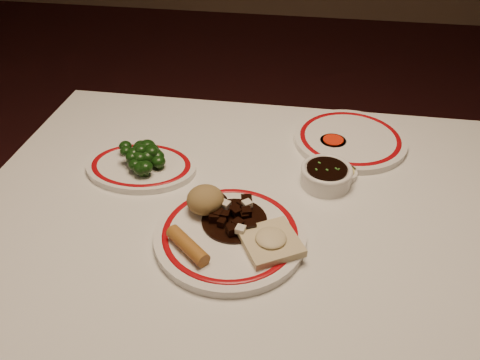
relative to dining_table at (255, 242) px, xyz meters
name	(u,v)px	position (x,y,z in m)	size (l,w,h in m)	color
dining_table	(255,242)	(0.00, 0.00, 0.00)	(1.20, 0.90, 0.75)	white
main_plate	(230,234)	(-0.04, -0.09, 0.10)	(0.36, 0.36, 0.02)	white
rice_mound	(205,200)	(-0.10, -0.04, 0.14)	(0.07, 0.07, 0.05)	olive
spring_roll	(188,245)	(-0.10, -0.15, 0.12)	(0.03, 0.03, 0.10)	#A56928
fried_wonton	(271,241)	(0.04, -0.11, 0.12)	(0.13, 0.13, 0.03)	#CABB8E
stirfry_heap	(234,217)	(-0.04, -0.06, 0.12)	(0.13, 0.13, 0.03)	black
broccoli_plate	(141,166)	(-0.28, 0.10, 0.10)	(0.25, 0.22, 0.02)	white
broccoli_pile	(144,155)	(-0.27, 0.10, 0.13)	(0.12, 0.12, 0.05)	#23471C
soy_bowl	(326,176)	(0.14, 0.11, 0.11)	(0.11, 0.11, 0.04)	white
sweet_sour_dish	(333,143)	(0.15, 0.27, 0.10)	(0.06, 0.06, 0.02)	white
mustard_dish	(343,174)	(0.18, 0.14, 0.10)	(0.06, 0.06, 0.02)	white
far_plate	(350,139)	(0.20, 0.29, 0.10)	(0.30, 0.30, 0.02)	white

